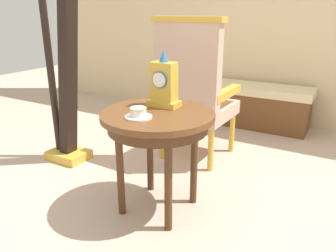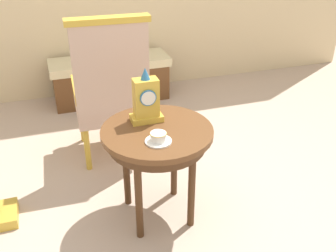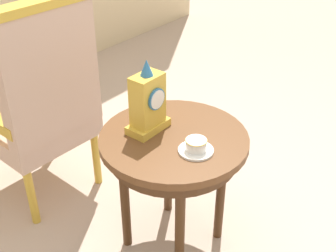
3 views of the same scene
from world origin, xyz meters
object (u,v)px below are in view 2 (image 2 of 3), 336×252
teacup_left (158,138)px  armchair (110,88)px  window_bench (111,79)px  side_table (157,141)px  mantel_clock (146,100)px

teacup_left → armchair: 0.91m
teacup_left → window_bench: (0.09, 2.00, -0.43)m
side_table → mantel_clock: size_ratio=1.96×
side_table → mantel_clock: 0.25m
side_table → window_bench: 1.89m
teacup_left → armchair: armchair is taller
mantel_clock → armchair: 0.67m
side_table → window_bench: size_ratio=0.55×
side_table → teacup_left: 0.18m
teacup_left → window_bench: teacup_left is taller
side_table → armchair: (-0.13, 0.76, 0.04)m
window_bench → teacup_left: bearing=-92.6°
armchair → window_bench: (0.19, 1.10, -0.37)m
teacup_left → window_bench: bearing=87.4°
side_table → window_bench: bearing=88.3°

